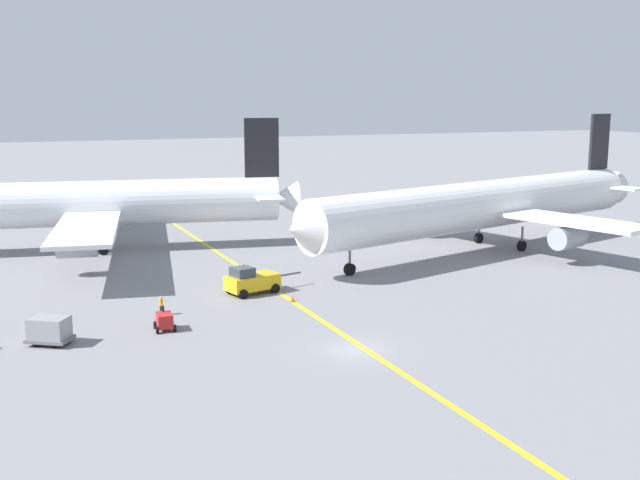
{
  "coord_description": "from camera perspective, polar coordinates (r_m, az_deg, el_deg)",
  "views": [
    {
      "loc": [
        -24.45,
        -49.61,
        18.71
      ],
      "look_at": [
        7.02,
        22.77,
        4.0
      ],
      "focal_mm": 43.07,
      "sensor_mm": 36.0,
      "label": 1
    }
  ],
  "objects": [
    {
      "name": "pushback_tug",
      "position": [
        74.48,
        -5.14,
        -3.02
      ],
      "size": [
        8.35,
        3.82,
        3.03
      ],
      "color": "gold",
      "rests_on": "ground"
    },
    {
      "name": "traffic_cone_wingtip_starboard",
      "position": [
        71.58,
        -2.06,
        -4.37
      ],
      "size": [
        0.44,
        0.44,
        0.6
      ],
      "color": "orange",
      "rests_on": "ground"
    },
    {
      "name": "gse_container_dolly_flat",
      "position": [
        62.72,
        -19.46,
        -6.3
      ],
      "size": [
        3.88,
        3.61,
        2.15
      ],
      "color": "slate",
      "rests_on": "ground"
    },
    {
      "name": "airliner_at_gate_left",
      "position": [
        98.75,
        -17.6,
        2.52
      ],
      "size": [
        55.65,
        50.21,
        16.15
      ],
      "color": "white",
      "rests_on": "ground"
    },
    {
      "name": "ground_crew_wing_walker_right",
      "position": [
        68.47,
        -11.72,
        -4.77
      ],
      "size": [
        0.36,
        0.49,
        1.67
      ],
      "color": "black",
      "rests_on": "ground"
    },
    {
      "name": "taxiway_stripe",
      "position": [
        67.37,
        -0.56,
        -5.56
      ],
      "size": [
        0.53,
        120.0,
        0.01
      ],
      "primitive_type": "cube",
      "rotation": [
        0.0,
        0.0,
        -0.0
      ],
      "color": "yellow",
      "rests_on": "ground"
    },
    {
      "name": "airliner_being_pushed",
      "position": [
        96.65,
        12.12,
        2.55
      ],
      "size": [
        58.46,
        39.9,
        16.44
      ],
      "color": "white",
      "rests_on": "ground"
    },
    {
      "name": "ground_plane",
      "position": [
        58.39,
        2.62,
        -8.14
      ],
      "size": [
        600.0,
        600.0,
        0.0
      ],
      "primitive_type": "plane",
      "color": "gray"
    },
    {
      "name": "gse_gpu_cart_small",
      "position": [
        64.07,
        -11.48,
        -5.9
      ],
      "size": [
        1.76,
        2.22,
        1.9
      ],
      "color": "red",
      "rests_on": "ground"
    }
  ]
}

